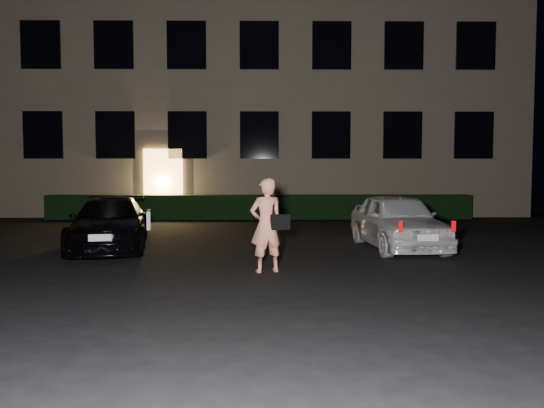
{
  "coord_description": "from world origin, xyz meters",
  "views": [
    {
      "loc": [
        0.24,
        -8.34,
        1.7
      ],
      "look_at": [
        0.36,
        2.0,
        1.06
      ],
      "focal_mm": 35.0,
      "sensor_mm": 36.0,
      "label": 1
    }
  ],
  "objects": [
    {
      "name": "man",
      "position": [
        0.26,
        0.5,
        0.8
      ],
      "size": [
        0.74,
        0.56,
        1.59
      ],
      "rotation": [
        0.0,
        0.0,
        3.49
      ],
      "color": "#FF9273",
      "rests_on": "ground"
    },
    {
      "name": "hedge",
      "position": [
        0.0,
        10.5,
        0.42
      ],
      "size": [
        15.0,
        0.7,
        0.85
      ],
      "primitive_type": "cube",
      "color": "black",
      "rests_on": "ground"
    },
    {
      "name": "ground",
      "position": [
        0.0,
        0.0,
        0.0
      ],
      "size": [
        80.0,
        80.0,
        0.0
      ],
      "primitive_type": "plane",
      "color": "black",
      "rests_on": "ground"
    },
    {
      "name": "building",
      "position": [
        -0.0,
        14.99,
        6.0
      ],
      "size": [
        20.0,
        8.11,
        12.0
      ],
      "color": "#756753",
      "rests_on": "ground"
    },
    {
      "name": "hatch",
      "position": [
        3.12,
        3.16,
        0.61
      ],
      "size": [
        1.72,
        3.69,
        1.22
      ],
      "rotation": [
        0.0,
        0.0,
        0.08
      ],
      "color": "white",
      "rests_on": "ground"
    },
    {
      "name": "sedan",
      "position": [
        -3.17,
        3.24,
        0.56
      ],
      "size": [
        2.29,
        4.08,
        1.12
      ],
      "rotation": [
        0.0,
        0.0,
        0.2
      ],
      "color": "black",
      "rests_on": "ground"
    }
  ]
}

